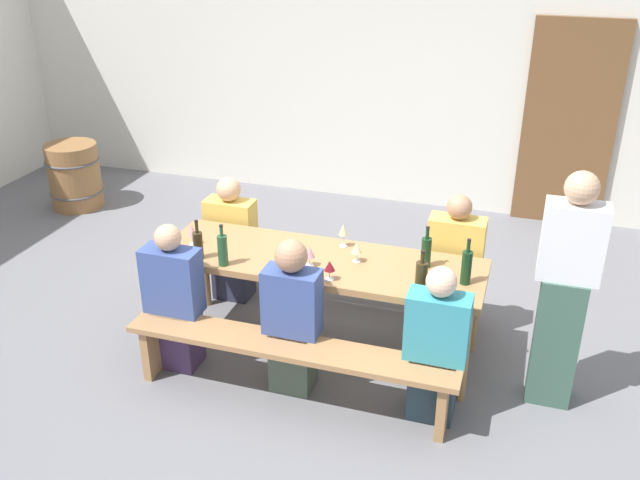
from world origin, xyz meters
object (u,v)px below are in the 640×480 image
Objects in this scene: wine_bottle_0 at (426,252)px; wine_bottle_2 at (421,278)px; seated_guest_near_0 at (174,302)px; seated_guest_far_1 at (454,270)px; wine_glass_4 at (192,231)px; wine_glass_3 at (343,231)px; tasting_table at (320,268)px; bench_near at (289,355)px; wooden_door at (569,125)px; seated_guest_near_2 at (436,349)px; wine_bottle_3 at (198,244)px; wine_glass_1 at (330,266)px; standing_host at (563,295)px; wine_barrel at (75,176)px; seated_guest_near_1 at (292,320)px; wine_bottle_1 at (223,250)px; bench_far at (345,266)px; wine_glass_2 at (310,252)px; wine_glass_0 at (357,249)px; seated_guest_far_0 at (232,242)px; wine_bottle_4 at (466,267)px.

wine_bottle_2 is (0.04, -0.42, 0.01)m from wine_bottle_0.
seated_guest_near_0 reaches higher than wine_bottle_0.
wine_glass_4 is at bearing -72.79° from seated_guest_far_1.
tasting_table is at bearing -112.15° from wine_glass_3.
bench_near is at bearing -37.27° from seated_guest_far_1.
seated_guest_near_2 is at bearing -101.69° from wooden_door.
bench_near is at bearing -26.45° from wine_bottle_3.
standing_host is (1.50, 0.18, -0.06)m from wine_glass_1.
wine_glass_3 is (0.10, 0.91, 0.52)m from bench_near.
seated_guest_near_0 reaches higher than wine_glass_1.
bench_near is 4.23m from wine_barrel.
wine_bottle_0 is at bearing 95.42° from wine_bottle_2.
wine_glass_4 is (-1.13, 0.21, 0.01)m from wine_glass_1.
seated_guest_near_1 is (-0.03, -0.52, -0.13)m from tasting_table.
wine_bottle_1 is at bearing 179.61° from wine_bottle_2.
wine_glass_1 is at bearing -114.63° from wooden_door.
bench_far is 12.50× the size of wine_glass_3.
wine_glass_2 is (-0.78, -0.24, -0.01)m from wine_bottle_0.
seated_guest_near_0 is at bearing -143.00° from wine_glass_3.
wine_glass_1 is 0.80× the size of wine_glass_3.
wine_glass_0 is (0.26, -0.63, 0.49)m from bench_far.
wine_bottle_1 is 1.04× the size of wine_bottle_3.
seated_guest_near_0 reaches higher than seated_guest_far_0.
wine_bottle_3 is at bearing -38.58° from wine_barrel.
wine_glass_3 is (0.10, -0.42, 0.52)m from bench_far.
seated_guest_near_0 is 3.44m from wine_barrel.
wine_glass_2 is at bearing -92.66° from bench_far.
wine_bottle_1 is at bearing -124.64° from wooden_door.
wine_bottle_2 is 0.90m from seated_guest_far_1.
wine_glass_0 is at bearing -115.26° from wooden_door.
wine_glass_2 is at bearing -29.79° from wine_barrel.
wine_bottle_3 is 0.28× the size of seated_guest_far_0.
wine_bottle_0 is at bearing -22.26° from wine_barrel.
wine_glass_2 is at bearing 167.51° from wine_bottle_2.
wine_glass_3 reaches higher than wine_glass_0.
wine_bottle_0 is 1.03× the size of wine_bottle_3.
wine_bottle_0 is 4.53m from wine_barrel.
seated_guest_near_1 is (0.88, 0.00, 0.02)m from seated_guest_near_0.
standing_host is (2.60, -0.61, 0.29)m from seated_guest_far_0.
wine_bottle_4 reaches higher than wine_glass_1.
wine_glass_1 is 1.13m from seated_guest_far_1.
seated_guest_far_0 is (-1.68, 0.40, -0.36)m from wine_bottle_0.
wine_glass_1 is 0.88m from seated_guest_near_2.
bench_far is 1.20m from seated_guest_near_1.
seated_guest_near_0 is at bearing -60.32° from seated_guest_far_1.
seated_guest_near_0 is at bearing -106.78° from wine_bottle_3.
wine_glass_4 is at bearing -130.64° from wooden_door.
wine_bottle_0 is 1.04m from seated_guest_near_1.
wine_glass_1 reaches higher than bench_far.
wine_bottle_3 is at bearing -170.80° from wine_glass_2.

